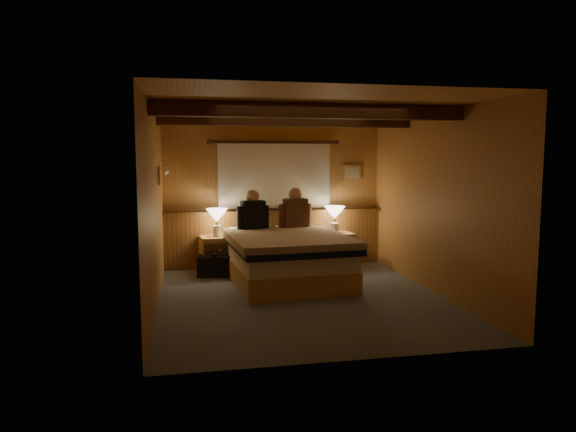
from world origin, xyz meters
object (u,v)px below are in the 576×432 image
object	(u,v)px
person_right	(295,211)
duffel_bag	(215,265)
nightstand_right	(336,250)
person_left	(253,213)
bed	(287,257)
lamp_left	(217,217)
lamp_right	(335,214)
nightstand_left	(217,254)

from	to	relation	value
person_right	duffel_bag	distance (m)	1.51
nightstand_right	person_left	size ratio (longest dim) A/B	0.94
bed	lamp_left	world-z (taller)	lamp_left
lamp_left	duffel_bag	xyz separation A→B (m)	(-0.05, -0.27, -0.71)
lamp_right	person_left	size ratio (longest dim) A/B	0.70
person_left	nightstand_left	bearing A→B (deg)	148.92
nightstand_left	person_right	distance (m)	1.41
person_left	person_right	xyz separation A→B (m)	(0.69, 0.07, 0.01)
nightstand_left	nightstand_right	bearing A→B (deg)	-6.33
nightstand_right	person_right	distance (m)	0.99
nightstand_right	person_left	xyz separation A→B (m)	(-1.41, -0.19, 0.66)
person_right	nightstand_right	bearing A→B (deg)	3.32
person_right	duffel_bag	world-z (taller)	person_right
lamp_left	lamp_right	size ratio (longest dim) A/B	0.99
nightstand_left	duffel_bag	world-z (taller)	nightstand_left
lamp_right	lamp_left	bearing A→B (deg)	179.22
nightstand_left	person_left	world-z (taller)	person_left
nightstand_left	person_left	bearing A→B (deg)	-25.65
lamp_right	person_left	distance (m)	1.37
lamp_right	person_right	distance (m)	0.69
bed	person_right	xyz separation A→B (m)	(0.29, 0.77, 0.59)
bed	lamp_right	xyz separation A→B (m)	(0.97, 0.86, 0.51)
person_left	duffel_bag	world-z (taller)	person_left
bed	nightstand_left	world-z (taller)	bed
lamp_left	duffel_bag	world-z (taller)	lamp_left
nightstand_right	lamp_left	xyz separation A→B (m)	(-1.95, -0.00, 0.59)
nightstand_right	person_left	bearing A→B (deg)	177.95
lamp_right	person_left	world-z (taller)	person_left
bed	person_right	distance (m)	1.01
lamp_right	person_right	bearing A→B (deg)	-172.25
nightstand_right	duffel_bag	distance (m)	2.02
bed	person_right	size ratio (longest dim) A/B	3.33
bed	person_right	bearing A→B (deg)	65.02
nightstand_right	duffel_bag	world-z (taller)	nightstand_right
lamp_left	lamp_right	world-z (taller)	lamp_right
bed	lamp_right	distance (m)	1.39
bed	lamp_left	bearing A→B (deg)	132.15
lamp_right	bed	bearing A→B (deg)	-138.25
duffel_bag	bed	bearing A→B (deg)	-24.23
nightstand_right	person_right	xyz separation A→B (m)	(-0.72, -0.12, 0.67)
nightstand_left	person_right	size ratio (longest dim) A/B	0.87
bed	lamp_left	size ratio (longest dim) A/B	4.98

